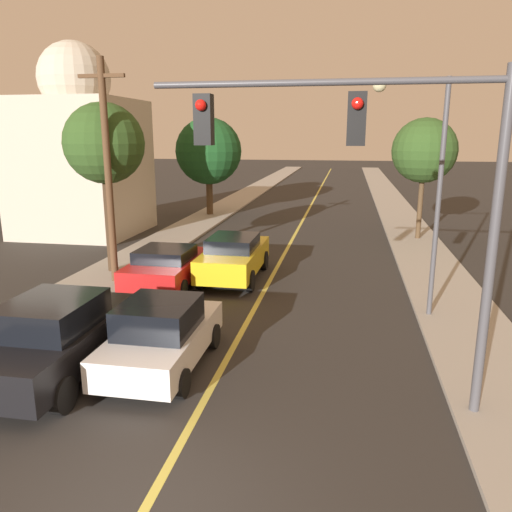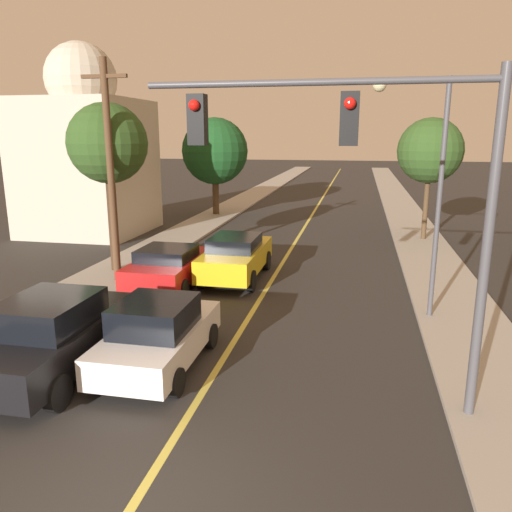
% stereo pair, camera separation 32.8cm
% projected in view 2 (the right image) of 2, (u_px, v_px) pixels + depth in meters
% --- Properties ---
extents(road_surface, '(9.52, 80.00, 0.01)m').
position_uv_depth(road_surface, '(322.00, 199.00, 41.04)').
color(road_surface, '#2D2B28').
rests_on(road_surface, ground).
extents(sidewalk_left, '(2.50, 80.00, 0.12)m').
position_uv_depth(sidewalk_left, '(251.00, 197.00, 42.21)').
color(sidewalk_left, '#9E998E').
rests_on(sidewalk_left, ground).
extents(sidewalk_right, '(2.50, 80.00, 0.12)m').
position_uv_depth(sidewalk_right, '(397.00, 200.00, 39.85)').
color(sidewalk_right, '#9E998E').
rests_on(sidewalk_right, ground).
extents(car_near_lane_front, '(1.91, 3.95, 1.61)m').
position_uv_depth(car_near_lane_front, '(158.00, 334.00, 11.23)').
color(car_near_lane_front, white).
rests_on(car_near_lane_front, ground).
extents(car_near_lane_second, '(1.97, 4.64, 1.63)m').
position_uv_depth(car_near_lane_second, '(236.00, 256.00, 18.19)').
color(car_near_lane_second, gold).
rests_on(car_near_lane_second, ground).
extents(car_outer_lane_front, '(2.05, 4.68, 1.79)m').
position_uv_depth(car_outer_lane_front, '(55.00, 335.00, 10.92)').
color(car_outer_lane_front, black).
rests_on(car_outer_lane_front, ground).
extents(car_outer_lane_second, '(2.11, 4.08, 1.39)m').
position_uv_depth(car_outer_lane_second, '(169.00, 265.00, 17.39)').
color(car_outer_lane_second, red).
rests_on(car_outer_lane_second, ground).
extents(traffic_signal_mast, '(6.14, 0.42, 6.17)m').
position_uv_depth(traffic_signal_mast, '(371.00, 169.00, 8.65)').
color(traffic_signal_mast, '#47474C').
rests_on(traffic_signal_mast, ground).
extents(streetlamp_right, '(2.00, 0.36, 6.52)m').
position_uv_depth(streetlamp_right, '(423.00, 165.00, 13.43)').
color(streetlamp_right, '#47474C').
rests_on(streetlamp_right, ground).
extents(utility_pole_left, '(1.60, 0.24, 7.50)m').
position_uv_depth(utility_pole_left, '(110.00, 169.00, 16.92)').
color(utility_pole_left, '#513823').
rests_on(utility_pole_left, ground).
extents(tree_left_near, '(4.19, 4.19, 6.12)m').
position_uv_depth(tree_left_near, '(215.00, 151.00, 31.69)').
color(tree_left_near, '#4C3823').
rests_on(tree_left_near, ground).
extents(tree_left_far, '(2.90, 2.90, 6.19)m').
position_uv_depth(tree_left_far, '(108.00, 145.00, 18.08)').
color(tree_left_far, '#3D2B1C').
rests_on(tree_left_far, ground).
extents(tree_right_near, '(3.10, 3.10, 5.85)m').
position_uv_depth(tree_right_near, '(430.00, 151.00, 23.83)').
color(tree_right_near, '#4C3823').
rests_on(tree_right_near, ground).
extents(domed_building_left, '(5.79, 5.79, 9.72)m').
position_uv_depth(domed_building_left, '(87.00, 153.00, 26.17)').
color(domed_building_left, '#BCB29E').
rests_on(domed_building_left, ground).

